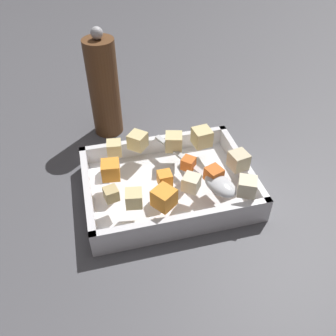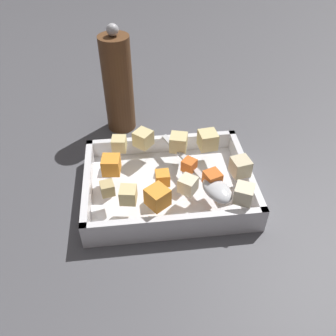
% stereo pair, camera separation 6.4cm
% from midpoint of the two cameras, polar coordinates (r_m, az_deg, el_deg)
% --- Properties ---
extents(ground_plane, '(4.00, 4.00, 0.00)m').
position_cam_midpoint_polar(ground_plane, '(0.67, 3.40, -4.44)').
color(ground_plane, '#4C4C51').
extents(baking_dish, '(0.30, 0.23, 0.05)m').
position_cam_midpoint_polar(baking_dish, '(0.67, 2.73, -3.00)').
color(baking_dish, silver).
rests_on(baking_dish, ground_plane).
extents(carrot_chunk_mid_right, '(0.03, 0.03, 0.03)m').
position_cam_midpoint_polar(carrot_chunk_mid_right, '(0.62, 10.01, -1.81)').
color(carrot_chunk_mid_right, orange).
rests_on(carrot_chunk_mid_right, baking_dish).
extents(carrot_chunk_near_spoon, '(0.03, 0.03, 0.02)m').
position_cam_midpoint_polar(carrot_chunk_near_spoon, '(0.64, 6.22, 0.32)').
color(carrot_chunk_near_spoon, orange).
rests_on(carrot_chunk_near_spoon, baking_dish).
extents(carrot_chunk_near_left, '(0.03, 0.03, 0.03)m').
position_cam_midpoint_polar(carrot_chunk_near_left, '(0.64, -6.24, 0.37)').
color(carrot_chunk_near_left, orange).
rests_on(carrot_chunk_near_left, baking_dish).
extents(carrot_chunk_front_center, '(0.05, 0.05, 0.03)m').
position_cam_midpoint_polar(carrot_chunk_front_center, '(0.57, 1.49, -4.80)').
color(carrot_chunk_front_center, orange).
rests_on(carrot_chunk_front_center, baking_dish).
extents(carrot_chunk_back_center, '(0.02, 0.02, 0.02)m').
position_cam_midpoint_polar(carrot_chunk_back_center, '(0.61, 2.08, -1.73)').
color(carrot_chunk_back_center, orange).
rests_on(carrot_chunk_back_center, baking_dish).
extents(potato_chunk_far_left, '(0.04, 0.04, 0.03)m').
position_cam_midpoint_polar(potato_chunk_far_left, '(0.69, -1.36, 4.62)').
color(potato_chunk_far_left, '#E0CC89').
rests_on(potato_chunk_far_left, baking_dish).
extents(potato_chunk_corner_ne, '(0.03, 0.03, 0.03)m').
position_cam_midpoint_polar(potato_chunk_corner_ne, '(0.58, -3.27, -4.44)').
color(potato_chunk_corner_ne, '#E0CC89').
rests_on(potato_chunk_corner_ne, baking_dish).
extents(potato_chunk_far_right, '(0.03, 0.03, 0.02)m').
position_cam_midpoint_polar(potato_chunk_far_right, '(0.60, -6.67, -3.39)').
color(potato_chunk_far_right, tan).
rests_on(potato_chunk_far_right, baking_dish).
extents(potato_chunk_rim_edge, '(0.04, 0.04, 0.03)m').
position_cam_midpoint_polar(potato_chunk_rim_edge, '(0.60, 6.22, -2.81)').
color(potato_chunk_rim_edge, beige).
rests_on(potato_chunk_rim_edge, baking_dish).
extents(potato_chunk_near_right, '(0.04, 0.04, 0.03)m').
position_cam_midpoint_polar(potato_chunk_near_right, '(0.70, 8.96, 4.33)').
color(potato_chunk_near_right, '#E0CC89').
rests_on(potato_chunk_near_right, baking_dish).
extents(potato_chunk_corner_se, '(0.04, 0.04, 0.03)m').
position_cam_midpoint_polar(potato_chunk_corner_se, '(0.65, 14.23, 0.10)').
color(potato_chunk_corner_se, beige).
rests_on(potato_chunk_corner_se, baking_dish).
extents(potato_chunk_heap_top, '(0.04, 0.04, 0.03)m').
position_cam_midpoint_polar(potato_chunk_heap_top, '(0.68, 4.35, 3.97)').
color(potato_chunk_heap_top, '#E0CC89').
rests_on(potato_chunk_heap_top, baking_dish).
extents(potato_chunk_corner_sw, '(0.03, 0.03, 0.03)m').
position_cam_midpoint_polar(potato_chunk_corner_sw, '(0.69, -5.17, 3.75)').
color(potato_chunk_corner_sw, '#E0CC89').
rests_on(potato_chunk_corner_sw, baking_dish).
extents(potato_chunk_heap_side, '(0.04, 0.04, 0.03)m').
position_cam_midpoint_polar(potato_chunk_heap_side, '(0.60, 14.99, -4.12)').
color(potato_chunk_heap_side, beige).
rests_on(potato_chunk_heap_side, baking_dish).
extents(serving_spoon, '(0.11, 0.21, 0.02)m').
position_cam_midpoint_polar(serving_spoon, '(0.61, 10.04, -2.85)').
color(serving_spoon, silver).
rests_on(serving_spoon, baking_dish).
extents(pepper_mill, '(0.06, 0.06, 0.24)m').
position_cam_midpoint_polar(pepper_mill, '(0.79, -5.65, 13.06)').
color(pepper_mill, brown).
rests_on(pepper_mill, ground_plane).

